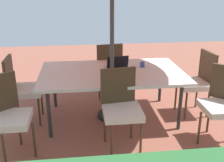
# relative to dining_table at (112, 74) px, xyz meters

# --- Properties ---
(ground_plane) EXTENTS (10.00, 10.00, 0.02)m
(ground_plane) POSITION_rel_dining_table_xyz_m (0.00, 0.00, -0.70)
(ground_plane) COLOR #935442
(dining_table) EXTENTS (2.07, 1.26, 0.73)m
(dining_table) POSITION_rel_dining_table_xyz_m (0.00, 0.00, 0.00)
(dining_table) COLOR white
(dining_table) RESTS_ON ground_plane
(chair_south) EXTENTS (0.48, 0.49, 0.98)m
(chair_south) POSITION_rel_dining_table_xyz_m (-0.02, -0.81, -0.13)
(chair_south) COLOR silver
(chair_south) RESTS_ON ground_plane
(chair_east) EXTENTS (0.46, 0.46, 0.98)m
(chair_east) POSITION_rel_dining_table_xyz_m (1.30, -0.02, -0.13)
(chair_east) COLOR silver
(chair_east) RESTS_ON ground_plane
(chair_northwest) EXTENTS (0.59, 0.59, 0.98)m
(chair_northwest) POSITION_rel_dining_table_xyz_m (-1.30, 0.82, -0.13)
(chair_northwest) COLOR silver
(chair_northwest) RESTS_ON ground_plane
(chair_northeast) EXTENTS (0.58, 0.58, 0.98)m
(chair_northeast) POSITION_rel_dining_table_xyz_m (1.32, 0.82, -0.13)
(chair_northeast) COLOR silver
(chair_northeast) RESTS_ON ground_plane
(chair_west) EXTENTS (0.48, 0.47, 0.98)m
(chair_west) POSITION_rel_dining_table_xyz_m (-1.30, 0.02, -0.13)
(chair_west) COLOR silver
(chair_west) RESTS_ON ground_plane
(chair_north) EXTENTS (0.48, 0.49, 0.98)m
(chair_north) POSITION_rel_dining_table_xyz_m (-0.02, 0.77, -0.13)
(chair_north) COLOR silver
(chair_north) RESTS_ON ground_plane
(laptop) EXTENTS (0.35, 0.29, 0.21)m
(laptop) POSITION_rel_dining_table_xyz_m (-0.08, -0.13, 0.09)
(laptop) COLOR #B7B7BC
(laptop) RESTS_ON dining_table
(cup) EXTENTS (0.07, 0.07, 0.08)m
(cup) POSITION_rel_dining_table_xyz_m (-0.48, -0.16, 0.08)
(cup) COLOR #334C99
(cup) RESTS_ON dining_table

